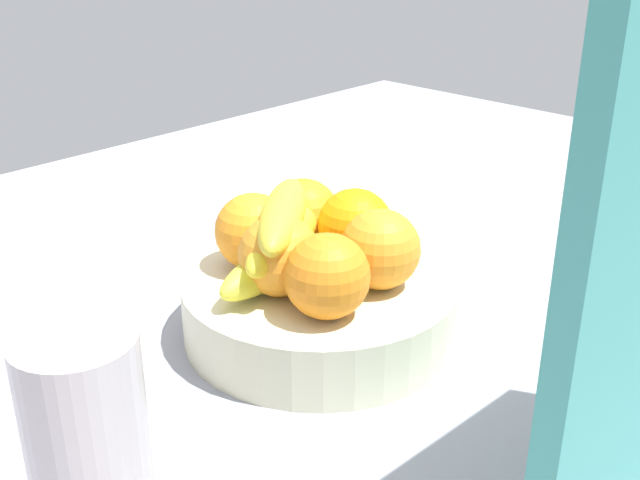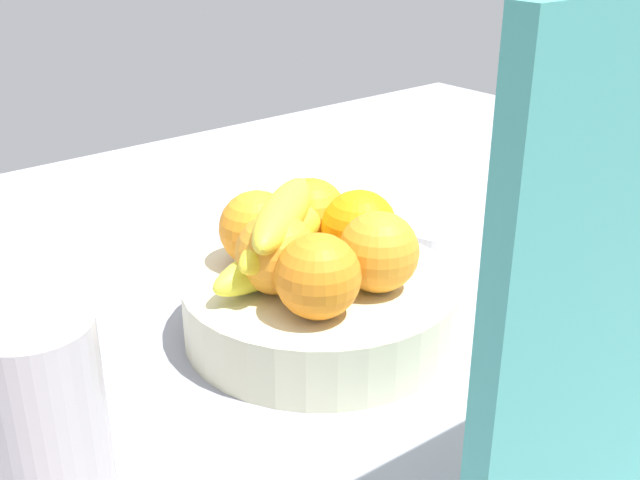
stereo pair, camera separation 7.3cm
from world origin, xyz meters
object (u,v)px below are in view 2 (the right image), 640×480
Objects in this scene: orange_center at (311,214)px; orange_top_stack at (318,276)px; orange_front_right at (359,228)px; orange_back_right at (276,254)px; fruit_bowl at (320,305)px; banana_bunch at (284,236)px; orange_back_left at (257,228)px; jar_lid at (435,237)px; thermos_tumbler at (50,436)px; orange_front_left at (378,252)px.

orange_center and orange_top_stack have the same top height.
orange_front_right and orange_back_right have the same top height.
orange_center is at bearing -147.99° from orange_back_right.
fruit_bowl is at bearing -131.40° from orange_top_stack.
orange_center is 10.03cm from orange_back_right.
orange_top_stack is 0.41× the size of banana_bunch.
orange_back_left is 29.07cm from jar_lid.
thermos_tumbler reaches higher than orange_center.
fruit_bowl is 9.77cm from orange_center.
orange_center is at bearing -95.55° from orange_front_left.
orange_front_right and orange_top_stack have the same top height.
orange_back_left is (6.40, -0.56, 0.00)cm from orange_center.
orange_front_right and orange_back_left have the same top height.
jar_lid is at bearing -167.01° from orange_back_right.
banana_bunch is (2.30, -2.63, 7.22)cm from fruit_bowl.
orange_front_left is 1.20× the size of jar_lid.
orange_front_right is 22.97cm from jar_lid.
orange_top_stack is 33.66cm from jar_lid.
orange_front_right is at bearing 103.63° from orange_center.
orange_back_right is 31.82cm from jar_lid.
jar_lid is (-22.30, -12.59, -9.00)cm from orange_front_left.
orange_front_right is 36.90cm from thermos_tumbler.
banana_bunch reaches higher than fruit_bowl.
orange_front_left is 33.44cm from thermos_tumbler.
orange_front_left and orange_back_left have the same top height.
orange_back_right is at bearing -158.61° from thermos_tumbler.
jar_lid is (-29.74, -6.86, -9.00)cm from orange_back_right.
banana_bunch is 29.28cm from jar_lid.
banana_bunch is at bearing 94.89° from orange_back_left.
fruit_bowl is at bearing 131.12° from banana_bunch.
orange_front_left is (-2.69, 5.14, 6.81)cm from fruit_bowl.
thermos_tumbler is at bearing 29.84° from orange_back_left.
fruit_bowl is 32.30cm from thermos_tumbler.
orange_back_right is 27.63cm from thermos_tumbler.
thermos_tumbler is 2.62× the size of jar_lid.
orange_center is at bearing -151.63° from banana_bunch.
orange_top_stack reaches higher than jar_lid.
orange_top_stack is at bearing 79.77° from orange_back_left.
thermos_tumbler is at bearing 7.45° from orange_front_left.
fruit_bowl is 8.55cm from orange_front_right.
fruit_bowl is at bearing -62.32° from orange_front_left.
orange_center is 6.42cm from orange_back_left.
jar_lid is (-27.63, -0.98, -9.00)cm from orange_back_left.
orange_front_left is at bearing 29.44° from jar_lid.
orange_back_left is (7.79, -6.32, 0.00)cm from orange_front_right.
orange_back_left reaches higher than jar_lid.
banana_bunch is at bearing -107.08° from orange_top_stack.
banana_bunch is (7.46, -2.48, 0.41)cm from orange_front_right.
orange_back_left is 32.09cm from thermos_tumbler.
thermos_tumbler reaches higher than orange_front_right.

